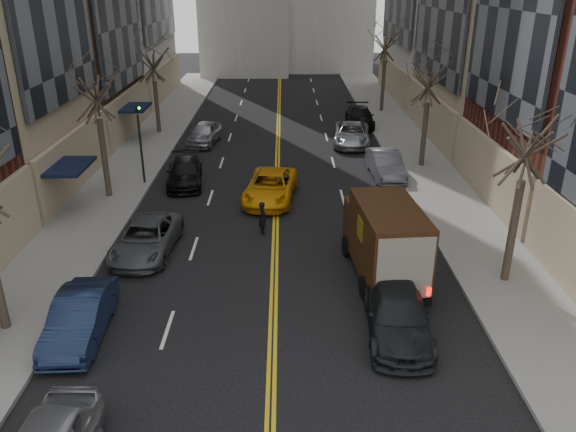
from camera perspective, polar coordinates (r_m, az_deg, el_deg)
name	(u,v)px	position (r m, az deg, el deg)	size (l,w,h in m)	color
sidewalk_left	(137,157)	(37.46, -15.05, 5.81)	(4.00, 66.00, 0.15)	slate
sidewalk_right	(417,156)	(37.28, 12.97, 5.93)	(4.00, 66.00, 0.15)	slate
tree_lf_mid	(93,70)	(29.43, -19.23, 13.80)	(3.20, 3.20, 8.91)	#382D23
tree_lf_far	(152,50)	(41.94, -13.68, 16.10)	(3.20, 3.20, 8.12)	#382D23
tree_rt_near	(533,116)	(20.92, 23.61, 9.33)	(3.20, 3.20, 8.71)	#382D23
tree_rt_mid	(431,64)	(34.03, 14.32, 14.74)	(3.20, 3.20, 8.32)	#382D23
tree_rt_far	(387,30)	(48.55, 10.00, 18.14)	(3.20, 3.20, 9.11)	#382D23
traffic_signal	(140,136)	(31.66, -14.82, 7.88)	(0.29, 0.26, 4.70)	black
ups_truck	(384,240)	(21.61, 9.77, -2.43)	(2.69, 5.82, 3.10)	black
observer_sedan	(397,314)	(18.80, 11.05, -9.72)	(2.31, 5.00, 1.42)	black
taxi	(270,187)	(29.13, -1.79, 3.00)	(2.40, 5.21, 1.45)	orange
pedestrian	(263,218)	(25.24, -2.58, -0.20)	(0.56, 0.37, 1.54)	black
parked_lf_b	(80,317)	(19.46, -20.40, -9.64)	(1.51, 4.34, 1.43)	#111C37
parked_lf_c	(147,238)	(24.26, -14.16, -2.19)	(2.24, 4.85, 1.35)	#484C50
parked_lf_d	(185,172)	(31.95, -10.44, 4.37)	(1.88, 4.61, 1.34)	black
parked_lf_e	(204,133)	(39.69, -8.50, 8.32)	(1.76, 4.36, 1.49)	#999BA0
parked_rt_a	(386,164)	(33.04, 9.90, 5.20)	(1.60, 4.58, 1.51)	#55565E
parked_rt_b	(352,134)	(39.36, 6.48, 8.27)	(2.40, 5.20, 1.44)	#9B9FA3
parked_rt_c	(360,117)	(44.40, 7.30, 9.96)	(2.04, 5.01, 1.45)	black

